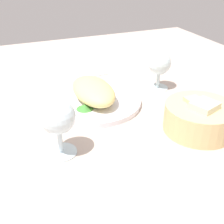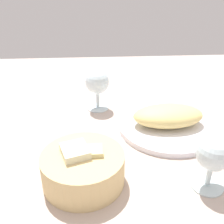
{
  "view_description": "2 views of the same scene",
  "coord_description": "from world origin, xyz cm",
  "px_view_note": "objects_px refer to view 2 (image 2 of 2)",
  "views": [
    {
      "loc": [
        64.58,
        -23.37,
        37.37
      ],
      "look_at": [
        10.25,
        -1.14,
        4.25
      ],
      "focal_mm": 46.73,
      "sensor_mm": 36.0,
      "label": 1
    },
    {
      "loc": [
        15.89,
        57.34,
        36.98
      ],
      "look_at": [
        11.83,
        -1.94,
        5.26
      ],
      "focal_mm": 41.92,
      "sensor_mm": 36.0,
      "label": 2
    }
  ],
  "objects_px": {
    "bread_basket": "(83,167)",
    "wine_glass_far": "(213,156)",
    "plate": "(167,127)",
    "wine_glass_near": "(97,84)"
  },
  "relations": [
    {
      "from": "wine_glass_far",
      "to": "plate",
      "type": "bearing_deg",
      "value": -83.34
    },
    {
      "from": "bread_basket",
      "to": "wine_glass_far",
      "type": "distance_m",
      "value": 0.25
    },
    {
      "from": "plate",
      "to": "wine_glass_near",
      "type": "xyz_separation_m",
      "value": [
        0.18,
        -0.13,
        0.07
      ]
    },
    {
      "from": "wine_glass_far",
      "to": "wine_glass_near",
      "type": "bearing_deg",
      "value": -59.43
    },
    {
      "from": "wine_glass_near",
      "to": "wine_glass_far",
      "type": "relative_size",
      "value": 1.08
    },
    {
      "from": "wine_glass_far",
      "to": "bread_basket",
      "type": "bearing_deg",
      "value": -7.39
    },
    {
      "from": "plate",
      "to": "wine_glass_near",
      "type": "height_order",
      "value": "wine_glass_near"
    },
    {
      "from": "bread_basket",
      "to": "plate",
      "type": "bearing_deg",
      "value": -139.74
    },
    {
      "from": "plate",
      "to": "wine_glass_far",
      "type": "relative_size",
      "value": 2.26
    },
    {
      "from": "plate",
      "to": "wine_glass_near",
      "type": "relative_size",
      "value": 2.1
    }
  ]
}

